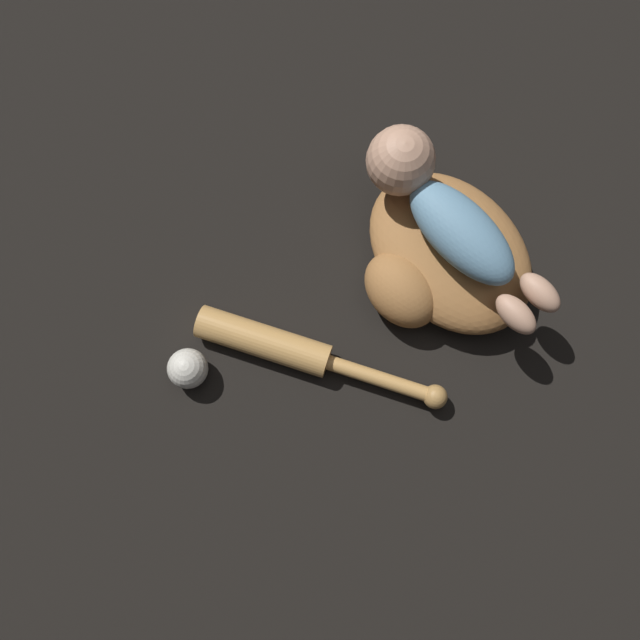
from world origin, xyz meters
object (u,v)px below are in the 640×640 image
Objects in this scene: baseball_bat at (291,350)px; baseball_glove at (444,257)px; baseball at (188,369)px; baby_figure at (442,207)px.

baseball_glove is at bearing -88.36° from baseball_bat.
baseball is (0.05, 0.48, -0.02)m from baseball_glove.
baseball_bat is (-0.01, 0.31, -0.02)m from baseball_glove.
baby_figure is (0.05, -0.01, 0.10)m from baseball_glove.
baby_figure is 1.14× the size of baseball_bat.
baseball_glove is 5.19× the size of baseball.
baseball is (0.06, 0.17, 0.01)m from baseball_bat.
baseball is at bearing 70.87° from baseball_bat.
baseball_glove is 1.02× the size of baseball_bat.
baseball_bat is (-0.06, 0.32, -0.12)m from baby_figure.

